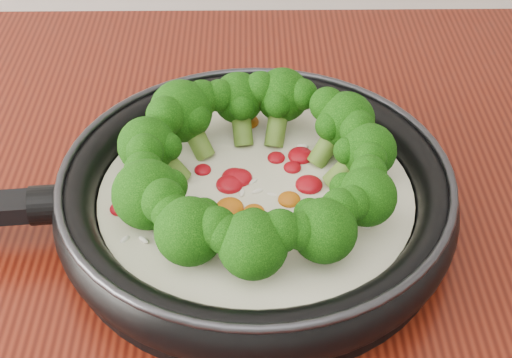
{
  "coord_description": "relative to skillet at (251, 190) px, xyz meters",
  "views": [
    {
      "loc": [
        0.06,
        0.6,
        1.35
      ],
      "look_at": [
        0.06,
        1.08,
        0.95
      ],
      "focal_mm": 51.69,
      "sensor_mm": 36.0,
      "label": 1
    }
  ],
  "objects": [
    {
      "name": "skillet",
      "position": [
        0.0,
        0.0,
        0.0
      ],
      "size": [
        0.56,
        0.38,
        0.1
      ],
      "color": "black",
      "rests_on": "counter"
    }
  ]
}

